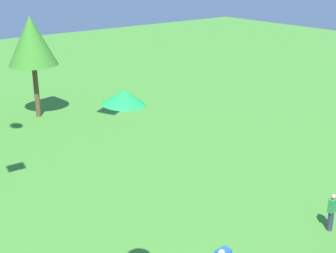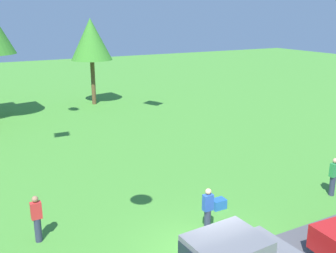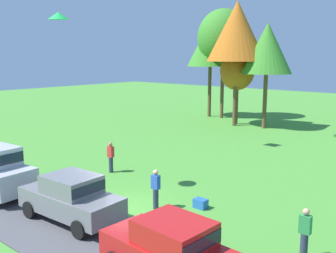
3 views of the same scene
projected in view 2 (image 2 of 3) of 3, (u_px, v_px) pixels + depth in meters
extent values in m
cube|color=slate|center=(227.00, 250.00, 10.43)|extent=(2.09, 1.75, 0.70)
cube|color=#19232D|center=(227.00, 250.00, 10.43)|extent=(2.12, 1.72, 0.38)
cylinder|color=black|center=(323.00, 242.00, 12.86)|extent=(0.69, 0.27, 0.68)
cylinder|color=#2D334C|center=(332.00, 186.00, 16.97)|extent=(0.24, 0.24, 0.88)
cube|color=#2D8E47|center=(334.00, 170.00, 16.77)|extent=(0.36, 0.22, 0.60)
sphere|color=tan|center=(335.00, 161.00, 16.65)|extent=(0.22, 0.22, 0.22)
cylinder|color=#2D334C|center=(38.00, 230.00, 13.51)|extent=(0.24, 0.24, 0.88)
cube|color=red|center=(36.00, 210.00, 13.31)|extent=(0.36, 0.22, 0.60)
sphere|color=#9E7051|center=(35.00, 199.00, 13.19)|extent=(0.22, 0.22, 0.22)
cylinder|color=#2D334C|center=(207.00, 221.00, 14.08)|extent=(0.24, 0.24, 0.88)
cube|color=#2851AD|center=(208.00, 202.00, 13.87)|extent=(0.36, 0.22, 0.60)
sphere|color=tan|center=(208.00, 192.00, 13.76)|extent=(0.22, 0.22, 0.22)
cylinder|color=brown|center=(93.00, 82.00, 33.83)|extent=(0.36, 0.36, 3.84)
cone|color=#387F28|center=(91.00, 39.00, 32.83)|extent=(3.45, 3.45, 3.45)
cube|color=blue|center=(219.00, 204.00, 15.88)|extent=(0.56, 0.40, 0.40)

